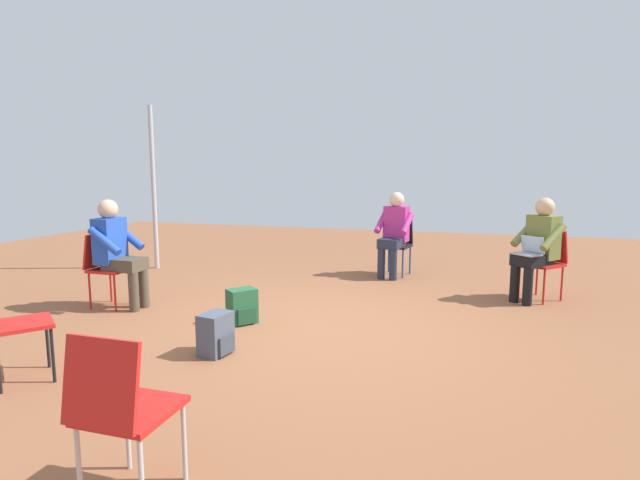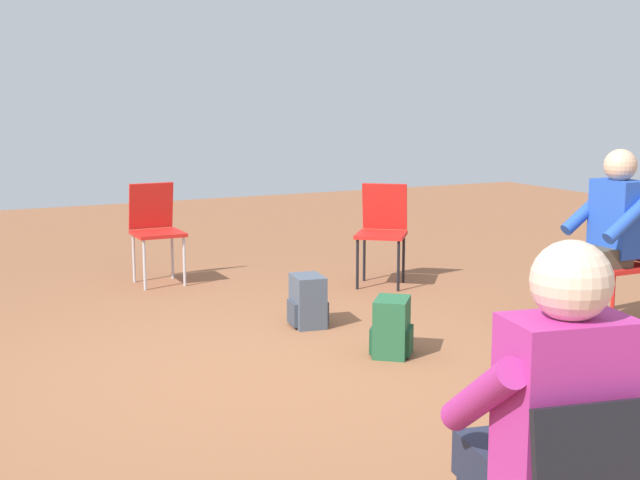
# 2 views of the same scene
# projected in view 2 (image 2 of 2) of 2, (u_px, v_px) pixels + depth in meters

# --- Properties ---
(ground_plane) EXTENTS (16.45, 16.45, 0.00)m
(ground_plane) POSITION_uv_depth(u_px,v_px,m) (274.00, 374.00, 5.18)
(ground_plane) COLOR brown
(chair_west) EXTENTS (0.44, 0.40, 0.85)m
(chair_west) POSITION_uv_depth(u_px,v_px,m) (623.00, 257.00, 6.12)
(chair_west) COLOR red
(chair_west) RESTS_ON ground
(chair_southwest) EXTENTS (0.58, 0.58, 0.85)m
(chair_southwest) POSITION_uv_depth(u_px,v_px,m) (383.00, 226.00, 7.49)
(chair_southwest) COLOR red
(chair_southwest) RESTS_ON ground
(chair_south) EXTENTS (0.40, 0.44, 0.85)m
(chair_south) POSITION_uv_depth(u_px,v_px,m) (155.00, 225.00, 7.55)
(chair_south) COLOR red
(chair_south) RESTS_ON ground
(person_in_magenta) EXTENTS (0.56, 0.57, 1.24)m
(person_in_magenta) POSITION_uv_depth(u_px,v_px,m) (547.00, 425.00, 2.51)
(person_in_magenta) COLOR #23283D
(person_in_magenta) RESTS_ON ground
(person_in_blue) EXTENTS (0.52, 0.49, 1.24)m
(person_in_blue) POSITION_uv_depth(u_px,v_px,m) (606.00, 230.00, 6.02)
(person_in_blue) COLOR #4C4233
(person_in_blue) RESTS_ON ground
(backpack_near_laptop_user) EXTENTS (0.33, 0.34, 0.36)m
(backpack_near_laptop_user) POSITION_uv_depth(u_px,v_px,m) (392.00, 330.00, 5.52)
(backpack_near_laptop_user) COLOR #235B38
(backpack_near_laptop_user) RESTS_ON ground
(backpack_by_empty_chair) EXTENTS (0.28, 0.31, 0.36)m
(backpack_by_empty_chair) POSITION_uv_depth(u_px,v_px,m) (308.00, 304.00, 6.20)
(backpack_by_empty_chair) COLOR #475160
(backpack_by_empty_chair) RESTS_ON ground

